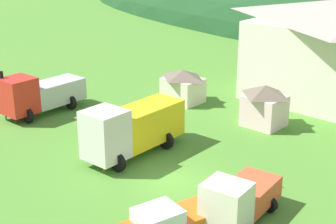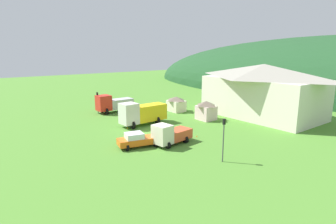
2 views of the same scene
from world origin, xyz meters
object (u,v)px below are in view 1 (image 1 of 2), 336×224
object	(u,v)px
traffic_cone_near_pickup	(281,188)
traffic_cone_mid_row	(104,171)
play_shed_cream	(183,86)
crane_truck_red	(39,94)
traffic_light_west	(3,90)
service_pickup_orange	(166,223)
flatbed_truck_yellow	(131,128)
light_truck_cream	(238,199)
play_shed_pink	(265,105)

from	to	relation	value
traffic_cone_near_pickup	traffic_cone_mid_row	distance (m)	10.12
play_shed_cream	crane_truck_red	bearing A→B (deg)	-123.28
traffic_light_west	crane_truck_red	bearing A→B (deg)	71.23
service_pickup_orange	traffic_light_west	bearing A→B (deg)	-86.60
flatbed_truck_yellow	traffic_cone_near_pickup	world-z (taller)	flatbed_truck_yellow
flatbed_truck_yellow	light_truck_cream	bearing A→B (deg)	76.06
light_truck_cream	traffic_cone_near_pickup	world-z (taller)	light_truck_cream
traffic_cone_mid_row	service_pickup_orange	bearing A→B (deg)	-19.89
play_shed_cream	traffic_light_west	distance (m)	13.83
crane_truck_red	traffic_cone_mid_row	bearing A→B (deg)	72.36
play_shed_cream	flatbed_truck_yellow	world-z (taller)	flatbed_truck_yellow
flatbed_truck_yellow	traffic_cone_mid_row	distance (m)	3.26
light_truck_cream	traffic_cone_near_pickup	xyz separation A→B (m)	(-0.18, 4.48, -1.23)
traffic_cone_mid_row	traffic_cone_near_pickup	bearing A→B (deg)	30.51
traffic_cone_near_pickup	play_shed_pink	bearing A→B (deg)	128.07
crane_truck_red	traffic_cone_near_pickup	xyz separation A→B (m)	(19.70, 1.93, -1.60)
play_shed_cream	play_shed_pink	size ratio (longest dim) A/B	1.06
light_truck_cream	service_pickup_orange	bearing A→B (deg)	-32.26
light_truck_cream	service_pickup_orange	world-z (taller)	light_truck_cream
play_shed_cream	play_shed_pink	distance (m)	7.74
flatbed_truck_yellow	play_shed_cream	bearing A→B (deg)	-158.14
play_shed_pink	service_pickup_orange	distance (m)	15.77
flatbed_truck_yellow	light_truck_cream	distance (m)	9.55
play_shed_cream	service_pickup_orange	bearing A→B (deg)	-51.68
play_shed_pink	flatbed_truck_yellow	distance (m)	10.38
play_shed_cream	crane_truck_red	world-z (taller)	crane_truck_red
play_shed_pink	traffic_light_west	bearing A→B (deg)	-141.61
crane_truck_red	flatbed_truck_yellow	distance (m)	10.58
crane_truck_red	flatbed_truck_yellow	size ratio (longest dim) A/B	0.92
play_shed_pink	light_truck_cream	size ratio (longest dim) A/B	0.59
flatbed_truck_yellow	traffic_light_west	xyz separation A→B (m)	(-11.38, -1.89, 0.47)
crane_truck_red	light_truck_cream	xyz separation A→B (m)	(19.88, -2.55, -0.36)
crane_truck_red	service_pickup_orange	bearing A→B (deg)	70.91
play_shed_cream	service_pickup_orange	xyz separation A→B (m)	(12.10, -15.31, -0.55)
traffic_light_west	traffic_cone_mid_row	xyz separation A→B (m)	(11.80, -0.79, -2.29)
play_shed_cream	light_truck_cream	distance (m)	18.20
crane_truck_red	traffic_cone_mid_row	size ratio (longest dim) A/B	12.74
traffic_cone_near_pickup	traffic_cone_mid_row	xyz separation A→B (m)	(-8.72, -5.14, 0.00)
flatbed_truck_yellow	traffic_light_west	world-z (taller)	traffic_light_west
light_truck_cream	traffic_cone_near_pickup	distance (m)	4.65
crane_truck_red	light_truck_cream	distance (m)	20.05
service_pickup_orange	traffic_cone_near_pickup	world-z (taller)	service_pickup_orange
flatbed_truck_yellow	service_pickup_orange	xyz separation A→B (m)	(7.75, -5.33, -0.99)
crane_truck_red	traffic_cone_near_pickup	size ratio (longest dim) A/B	14.45
play_shed_pink	traffic_light_west	size ratio (longest dim) A/B	0.82
traffic_cone_mid_row	traffic_light_west	bearing A→B (deg)	176.18
play_shed_cream	traffic_cone_near_pickup	xyz separation A→B (m)	(13.49, -7.53, -1.37)
light_truck_cream	traffic_light_west	world-z (taller)	traffic_light_west
traffic_light_west	traffic_cone_near_pickup	distance (m)	21.10
traffic_light_west	play_shed_pink	bearing A→B (deg)	38.39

